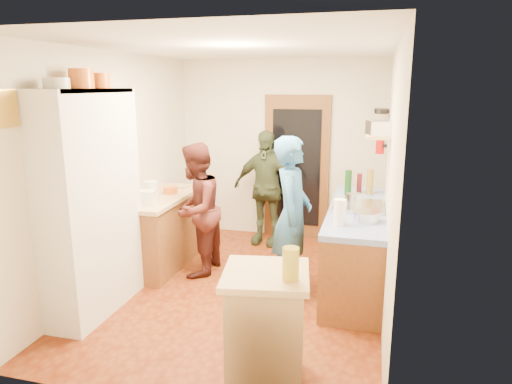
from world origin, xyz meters
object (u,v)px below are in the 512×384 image
at_px(right_counter_base, 356,248).
at_px(person_left, 200,209).
at_px(island_base, 266,331).
at_px(person_back, 266,188).
at_px(person_hob, 295,217).
at_px(hutch_body, 92,204).

xyz_separation_m(right_counter_base, person_left, (-1.83, -0.17, 0.37)).
height_order(island_base, person_back, person_back).
height_order(right_counter_base, person_left, person_left).
distance_m(right_counter_base, island_base, 2.13).
xyz_separation_m(island_base, person_back, (-0.74, 3.11, 0.38)).
bearing_deg(person_back, island_base, -68.13).
bearing_deg(person_back, right_counter_base, -30.39).
bearing_deg(person_hob, hutch_body, 112.74).
xyz_separation_m(island_base, person_hob, (-0.07, 1.62, 0.43)).
height_order(hutch_body, person_back, hutch_body).
relative_size(hutch_body, person_back, 1.35).
bearing_deg(hutch_body, person_back, 63.18).
height_order(person_hob, person_back, person_hob).
distance_m(island_base, person_hob, 1.68).
relative_size(person_hob, person_left, 1.08).
bearing_deg(right_counter_base, person_left, -174.78).
relative_size(hutch_body, right_counter_base, 1.00).
bearing_deg(person_hob, right_counter_base, -58.63).
bearing_deg(person_left, island_base, 35.13).
bearing_deg(right_counter_base, island_base, -105.57).
xyz_separation_m(hutch_body, person_hob, (1.86, 0.87, -0.24)).
xyz_separation_m(hutch_body, person_left, (0.67, 1.13, -0.31)).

